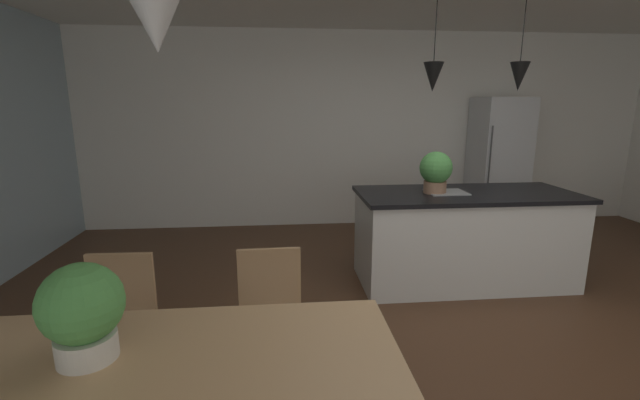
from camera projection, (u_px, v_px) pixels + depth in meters
ground_plane at (458, 340)px, 3.19m from camera, size 10.00×8.40×0.04m
wall_back_kitchen at (371, 130)px, 6.05m from camera, size 10.00×0.12×2.70m
dining_table at (149, 382)px, 1.60m from camera, size 1.94×0.92×0.76m
chair_far_right at (270, 320)px, 2.49m from camera, size 0.41×0.41×0.87m
chair_far_left at (117, 327)px, 2.41m from camera, size 0.41×0.41×0.87m
kitchen_island at (464, 236)px, 4.11m from camera, size 2.06×0.89×0.91m
refrigerator at (498, 164)px, 5.93m from camera, size 0.67×0.67×1.81m
pendant_over_table at (154, 4)px, 1.19m from camera, size 0.25×0.25×0.84m
pendant_over_island_main at (433, 77)px, 3.74m from camera, size 0.18×0.18×0.88m
pendant_over_island_aux at (519, 76)px, 3.81m from camera, size 0.17×0.17×0.87m
potted_plant_on_island at (436, 171)px, 3.93m from camera, size 0.30×0.30×0.39m
potted_plant_on_table at (82, 310)px, 1.58m from camera, size 0.31×0.31×0.38m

